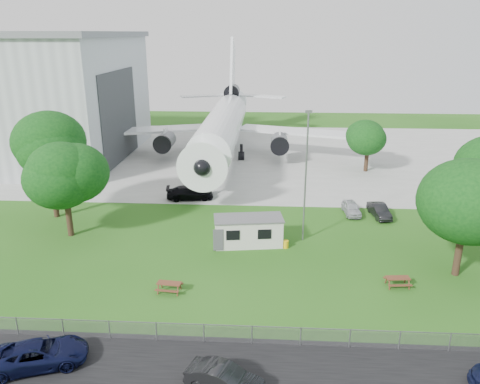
# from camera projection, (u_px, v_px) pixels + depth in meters

# --- Properties ---
(ground) EXTENTS (160.00, 160.00, 0.00)m
(ground) POSITION_uv_depth(u_px,v_px,m) (207.00, 269.00, 38.37)
(ground) COLOR #376F21
(asphalt_strip) EXTENTS (120.00, 8.00, 0.02)m
(asphalt_strip) POSITION_uv_depth(u_px,v_px,m) (178.00, 380.00, 26.09)
(asphalt_strip) COLOR black
(asphalt_strip) RESTS_ON ground
(concrete_apron) EXTENTS (120.00, 46.00, 0.03)m
(concrete_apron) POSITION_uv_depth(u_px,v_px,m) (237.00, 154.00, 74.25)
(concrete_apron) COLOR #B7B7B2
(concrete_apron) RESTS_ON ground
(airliner) EXTENTS (46.36, 47.73, 17.69)m
(airliner) POSITION_uv_depth(u_px,v_px,m) (223.00, 124.00, 70.64)
(airliner) COLOR white
(airliner) RESTS_ON ground
(site_cabin) EXTENTS (6.91, 3.56, 2.62)m
(site_cabin) POSITION_uv_depth(u_px,v_px,m) (249.00, 231.00, 42.47)
(site_cabin) COLOR silver
(site_cabin) RESTS_ON ground
(picnic_west) EXTENTS (1.95, 1.69, 0.76)m
(picnic_west) POSITION_uv_depth(u_px,v_px,m) (170.00, 292.00, 35.02)
(picnic_west) COLOR brown
(picnic_west) RESTS_ON ground
(picnic_east) EXTENTS (1.94, 1.67, 0.76)m
(picnic_east) POSITION_uv_depth(u_px,v_px,m) (397.00, 286.00, 35.77)
(picnic_east) COLOR brown
(picnic_east) RESTS_ON ground
(fence) EXTENTS (58.00, 0.04, 1.30)m
(fence) POSITION_uv_depth(u_px,v_px,m) (188.00, 341.00, 29.40)
(fence) COLOR gray
(fence) RESTS_ON ground
(lamp_mast) EXTENTS (0.16, 0.16, 12.00)m
(lamp_mast) POSITION_uv_depth(u_px,v_px,m) (306.00, 179.00, 41.82)
(lamp_mast) COLOR slate
(lamp_mast) RESTS_ON ground
(tree_west_big) EXTENTS (7.53, 7.53, 11.27)m
(tree_west_big) POSITION_uv_depth(u_px,v_px,m) (48.00, 147.00, 46.89)
(tree_west_big) COLOR #382619
(tree_west_big) RESTS_ON ground
(tree_west_small) EXTENTS (7.73, 7.73, 9.90)m
(tree_west_small) POSITION_uv_depth(u_px,v_px,m) (64.00, 175.00, 42.83)
(tree_west_small) COLOR #382619
(tree_west_small) RESTS_ON ground
(tree_east_front) EXTENTS (8.03, 8.03, 9.98)m
(tree_east_front) POSITION_uv_depth(u_px,v_px,m) (467.00, 205.00, 35.59)
(tree_east_front) COLOR #382619
(tree_east_front) RESTS_ON ground
(tree_far_apron) EXTENTS (5.31, 5.31, 7.73)m
(tree_far_apron) POSITION_uv_depth(u_px,v_px,m) (369.00, 136.00, 63.72)
(tree_far_apron) COLOR #382619
(tree_far_apron) RESTS_ON ground
(car_centre_sedan) EXTENTS (4.61, 2.93, 1.43)m
(car_centre_sedan) POSITION_uv_depth(u_px,v_px,m) (225.00, 379.00, 25.14)
(car_centre_sedan) COLOR black
(car_centre_sedan) RESTS_ON ground
(car_west_estate) EXTENTS (5.94, 4.13, 1.51)m
(car_west_estate) POSITION_uv_depth(u_px,v_px,m) (39.00, 354.00, 27.05)
(car_west_estate) COLOR black
(car_west_estate) RESTS_ON ground
(car_ne_hatch) EXTENTS (1.82, 3.98, 1.32)m
(car_ne_hatch) POSITION_uv_depth(u_px,v_px,m) (351.00, 208.00, 49.74)
(car_ne_hatch) COLOR #B1B4B9
(car_ne_hatch) RESTS_ON ground
(car_ne_sedan) EXTENTS (1.97, 4.26, 1.35)m
(car_ne_sedan) POSITION_uv_depth(u_px,v_px,m) (379.00, 211.00, 49.00)
(car_ne_sedan) COLOR black
(car_ne_sedan) RESTS_ON ground
(car_apron_van) EXTENTS (5.63, 2.97, 1.56)m
(car_apron_van) POSITION_uv_depth(u_px,v_px,m) (190.00, 193.00, 54.14)
(car_apron_van) COLOR black
(car_apron_van) RESTS_ON ground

